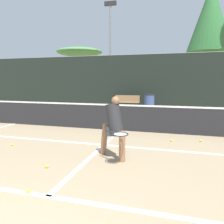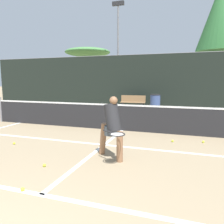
{
  "view_description": "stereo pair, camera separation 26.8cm",
  "coord_description": "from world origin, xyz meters",
  "px_view_note": "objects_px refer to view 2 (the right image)",
  "views": [
    {
      "loc": [
        1.82,
        -0.77,
        1.79
      ],
      "look_at": [
        0.25,
        4.8,
        0.95
      ],
      "focal_mm": 35.0,
      "sensor_mm": 36.0,
      "label": 1
    },
    {
      "loc": [
        2.08,
        -0.69,
        1.79
      ],
      "look_at": [
        0.25,
        4.8,
        0.95
      ],
      "focal_mm": 35.0,
      "sensor_mm": 36.0,
      "label": 2
    }
  ],
  "objects_px": {
    "courtside_bench": "(133,102)",
    "trash_bin": "(155,103)",
    "player_practicing": "(112,125)",
    "parked_car": "(94,95)"
  },
  "relations": [
    {
      "from": "trash_bin",
      "to": "parked_car",
      "type": "bearing_deg",
      "value": 148.88
    },
    {
      "from": "courtside_bench",
      "to": "parked_car",
      "type": "relative_size",
      "value": 0.39
    },
    {
      "from": "courtside_bench",
      "to": "trash_bin",
      "type": "bearing_deg",
      "value": -16.65
    },
    {
      "from": "trash_bin",
      "to": "courtside_bench",
      "type": "bearing_deg",
      "value": 165.95
    },
    {
      "from": "trash_bin",
      "to": "parked_car",
      "type": "relative_size",
      "value": 0.25
    },
    {
      "from": "courtside_bench",
      "to": "parked_car",
      "type": "height_order",
      "value": "parked_car"
    },
    {
      "from": "trash_bin",
      "to": "parked_car",
      "type": "distance_m",
      "value": 6.17
    },
    {
      "from": "player_practicing",
      "to": "courtside_bench",
      "type": "distance_m",
      "value": 8.77
    },
    {
      "from": "courtside_bench",
      "to": "parked_car",
      "type": "bearing_deg",
      "value": 141.16
    },
    {
      "from": "player_practicing",
      "to": "parked_car",
      "type": "height_order",
      "value": "parked_car"
    }
  ]
}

